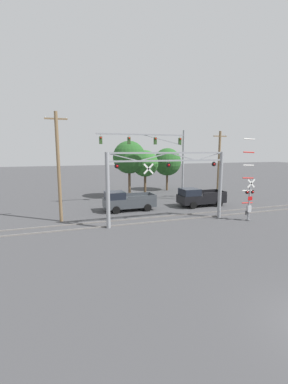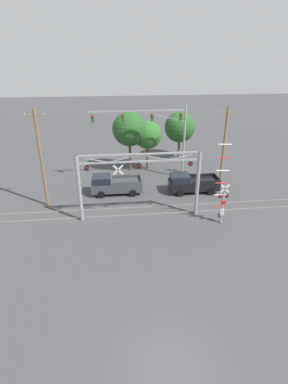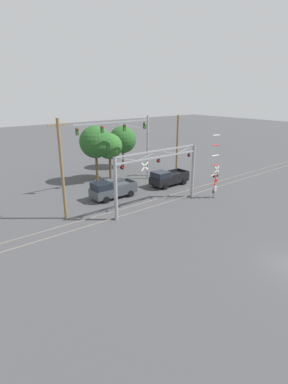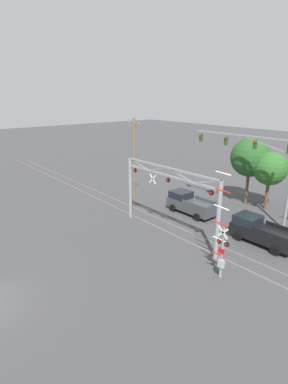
% 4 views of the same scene
% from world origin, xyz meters
% --- Properties ---
extents(rail_track_near, '(80.00, 0.08, 0.10)m').
position_xyz_m(rail_track_near, '(0.00, 14.51, 0.05)').
color(rail_track_near, gray).
rests_on(rail_track_near, ground_plane).
extents(rail_track_far, '(80.00, 0.08, 0.10)m').
position_xyz_m(rail_track_far, '(0.00, 15.95, 0.05)').
color(rail_track_far, gray).
rests_on(rail_track_far, ground_plane).
extents(crossing_gantry, '(10.54, 0.32, 5.94)m').
position_xyz_m(crossing_gantry, '(-0.01, 14.23, 3.75)').
color(crossing_gantry, gray).
rests_on(crossing_gantry, ground_plane).
extents(crossing_signal_mast, '(1.40, 0.35, 7.06)m').
position_xyz_m(crossing_signal_mast, '(6.80, 12.44, 2.15)').
color(crossing_signal_mast, gray).
rests_on(crossing_signal_mast, ground_plane).
extents(traffic_signal_span, '(10.63, 0.39, 8.44)m').
position_xyz_m(traffic_signal_span, '(3.30, 23.06, 5.88)').
color(traffic_signal_span, gray).
rests_on(traffic_signal_span, ground_plane).
extents(pickup_truck_lead, '(5.20, 2.32, 2.00)m').
position_xyz_m(pickup_truck_lead, '(-2.17, 19.54, 0.98)').
color(pickup_truck_lead, '#3D4247').
rests_on(pickup_truck_lead, ground_plane).
extents(pickup_truck_following, '(5.16, 2.32, 2.00)m').
position_xyz_m(pickup_truck_following, '(5.92, 19.01, 0.98)').
color(pickup_truck_following, black).
rests_on(pickup_truck_following, ground_plane).
extents(utility_pole_left, '(1.80, 0.28, 9.22)m').
position_xyz_m(utility_pole_left, '(-8.62, 17.48, 4.76)').
color(utility_pole_left, brown).
rests_on(utility_pole_left, ground_plane).
extents(utility_pole_right, '(1.80, 0.28, 8.35)m').
position_xyz_m(utility_pole_right, '(10.12, 21.73, 4.32)').
color(utility_pole_right, brown).
rests_on(utility_pole_right, ground_plane).
extents(background_tree_beyond_span, '(4.12, 4.12, 7.25)m').
position_xyz_m(background_tree_beyond_span, '(0.00, 26.34, 5.17)').
color(background_tree_beyond_span, brown).
rests_on(background_tree_beyond_span, ground_plane).
extents(background_tree_far_left_verge, '(4.13, 4.13, 6.39)m').
position_xyz_m(background_tree_far_left_verge, '(7.09, 30.46, 4.32)').
color(background_tree_far_left_verge, brown).
rests_on(background_tree_far_left_verge, ground_plane).
extents(background_tree_far_right_verge, '(3.45, 3.45, 6.09)m').
position_xyz_m(background_tree_far_right_verge, '(2.21, 26.57, 4.35)').
color(background_tree_far_right_verge, brown).
rests_on(background_tree_far_right_verge, ground_plane).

